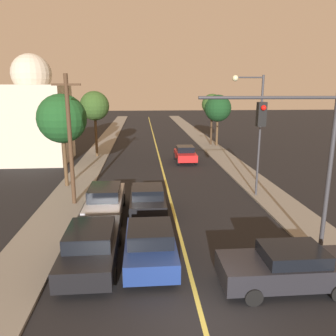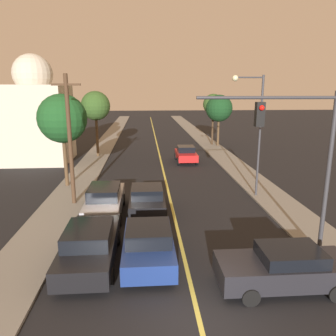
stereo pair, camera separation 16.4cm
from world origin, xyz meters
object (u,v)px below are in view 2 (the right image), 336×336
Objects in this scene: car_outer_lane_front at (90,245)px; tree_left_near at (96,106)px; streetlamp_right at (254,121)px; domed_building_left at (37,116)px; car_far_oncoming at (186,154)px; traffic_signal_mast at (301,147)px; tree_right_near at (213,105)px; tree_right_far at (219,108)px; car_crossing_right at (285,268)px; car_near_lane_front at (148,244)px; car_outer_lane_second at (105,200)px; tree_left_far at (62,119)px; car_near_lane_second at (147,199)px; utility_pole_left at (70,138)px.

car_outer_lane_front is 21.88m from tree_left_near.
domed_building_left is (-16.82, 12.01, -0.61)m from streetlamp_right.
traffic_signal_mast reaches higher than car_far_oncoming.
domed_building_left reaches higher than streetlamp_right.
tree_right_far is (0.55, -0.76, -0.41)m from tree_right_near.
tree_right_near reaches higher than car_crossing_right.
car_outer_lane_second reaches higher than car_near_lane_front.
streetlamp_right reaches higher than tree_left_near.
car_near_lane_front is 11.06m from streetlamp_right.
traffic_signal_mast is (2.08, -18.41, 3.85)m from car_far_oncoming.
streetlamp_right reaches higher than tree_left_far.
car_near_lane_second is 17.21m from tree_left_near.
car_near_lane_second is 8.87m from traffic_signal_mast.
tree_left_far is (-3.33, 10.84, 4.03)m from car_outer_lane_front.
car_crossing_right is (4.71, -7.50, -0.03)m from car_near_lane_second.
tree_right_far is at bearing 56.32° from utility_pole_left.
car_near_lane_front is 12.93m from tree_left_far.
tree_left_far reaches higher than car_near_lane_second.
car_crossing_right is 4.56m from traffic_signal_mast.
tree_right_far is at bearing 20.39° from domed_building_left.
domed_building_left is at bearing -159.61° from tree_right_far.
car_outer_lane_front is 0.66× the size of streetlamp_right.
car_crossing_right is 13.33m from utility_pole_left.
car_outer_lane_front is 7.34m from car_crossing_right.
traffic_signal_mast reaches higher than car_crossing_right.
car_near_lane_second is 0.67× the size of tree_right_far.
car_outer_lane_second is at bearing 65.03° from car_far_oncoming.
tree_right_near is (8.26, 22.23, 4.17)m from car_near_lane_second.
traffic_signal_mast reaches higher than tree_left_far.
tree_left_far is at bearing 107.08° from car_outer_lane_front.
traffic_signal_mast reaches higher than tree_right_far.
car_outer_lane_second is at bearing 43.82° from car_crossing_right.
utility_pole_left is at bearing 44.73° from car_crossing_right.
traffic_signal_mast is at bearing -34.45° from utility_pole_left.
tree_right_far is (2.90, 26.86, -0.06)m from traffic_signal_mast.
domed_building_left reaches higher than tree_left_near.
car_far_oncoming is 14.52m from domed_building_left.
tree_left_far is (-3.33, 5.66, 3.98)m from car_outer_lane_second.
car_outer_lane_second is 0.84× the size of tree_right_far.
tree_left_far is at bearing 135.89° from car_near_lane_second.
car_crossing_right is (7.02, -2.14, -0.04)m from car_outer_lane_front.
traffic_signal_mast is at bearing -50.90° from domed_building_left.
car_crossing_right is 0.47× the size of domed_building_left.
tree_right_far is at bearing 83.85° from traffic_signal_mast.
tree_right_far is 20.26m from domed_building_left.
domed_building_left reaches higher than car_near_lane_front.
tree_left_far reaches higher than car_near_lane_front.
car_near_lane_front is 5.44m from car_near_lane_second.
car_far_oncoming is 14.39m from utility_pole_left.
traffic_signal_mast is 0.67× the size of domed_building_left.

